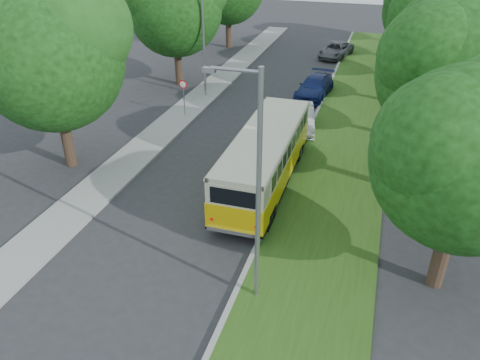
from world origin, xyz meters
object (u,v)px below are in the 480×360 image
(lamppost_near, at_px, (256,187))
(lamppost_far, at_px, (202,38))
(car_white, at_px, (300,118))
(car_blue, at_px, (315,87))
(car_silver, at_px, (268,123))
(vintage_bus, at_px, (265,160))
(car_grey, at_px, (336,50))

(lamppost_near, relative_size, lamppost_far, 1.07)
(car_white, distance_m, car_blue, 6.07)
(lamppost_near, distance_m, car_white, 15.20)
(lamppost_far, height_order, car_blue, lamppost_far)
(car_white, bearing_deg, lamppost_far, 140.97)
(car_silver, height_order, car_white, car_white)
(lamppost_near, distance_m, vintage_bus, 8.05)
(lamppost_near, bearing_deg, car_silver, 102.26)
(lamppost_far, xyz_separation_m, car_silver, (5.98, -5.03, -3.46))
(car_silver, bearing_deg, lamppost_near, -87.21)
(car_silver, bearing_deg, lamppost_far, 130.46)
(lamppost_far, distance_m, vintage_bus, 13.64)
(vintage_bus, bearing_deg, car_silver, 102.82)
(car_white, bearing_deg, car_silver, -157.17)
(car_grey, bearing_deg, car_silver, -82.81)
(vintage_bus, xyz_separation_m, car_grey, (0.33, 24.52, -0.77))
(lamppost_near, bearing_deg, car_blue, 93.70)
(car_silver, xyz_separation_m, car_blue, (1.58, 7.30, 0.05))
(lamppost_near, bearing_deg, car_white, 94.69)
(vintage_bus, height_order, car_silver, vintage_bus)
(vintage_bus, distance_m, car_white, 7.41)
(vintage_bus, distance_m, car_grey, 24.53)
(lamppost_near, height_order, vintage_bus, lamppost_near)
(lamppost_near, distance_m, car_grey, 32.09)
(vintage_bus, relative_size, car_blue, 1.97)
(lamppost_near, xyz_separation_m, lamppost_far, (-8.91, 18.50, -0.25))
(car_silver, bearing_deg, vintage_bus, -86.73)
(lamppost_far, bearing_deg, car_grey, 60.03)
(car_blue, bearing_deg, lamppost_far, -157.32)
(car_white, bearing_deg, lamppost_near, -98.09)
(car_white, height_order, car_blue, car_white)
(vintage_bus, height_order, car_white, vintage_bus)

